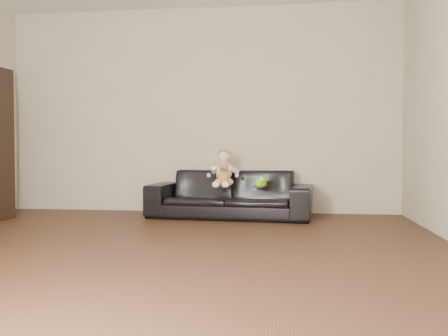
# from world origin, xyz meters

# --- Properties ---
(floor) EXTENTS (5.50, 5.50, 0.00)m
(floor) POSITION_xyz_m (0.00, 0.00, 0.00)
(floor) COLOR #3B2315
(floor) RESTS_ON ground
(wall_back) EXTENTS (5.00, 0.00, 5.00)m
(wall_back) POSITION_xyz_m (0.00, 2.75, 1.30)
(wall_back) COLOR #B5AB98
(wall_back) RESTS_ON ground
(sofa) EXTENTS (1.95, 0.90, 0.55)m
(sofa) POSITION_xyz_m (0.44, 2.25, 0.28)
(sofa) COLOR black
(sofa) RESTS_ON floor
(baby) EXTENTS (0.32, 0.38, 0.44)m
(baby) POSITION_xyz_m (0.38, 2.15, 0.55)
(baby) COLOR #FCD5D5
(baby) RESTS_ON sofa
(teddy_bear) EXTENTS (0.14, 0.14, 0.24)m
(teddy_bear) POSITION_xyz_m (0.39, 2.01, 0.53)
(teddy_bear) COLOR #BB7A35
(teddy_bear) RESTS_ON sofa
(toy_green) EXTENTS (0.16, 0.19, 0.11)m
(toy_green) POSITION_xyz_m (0.81, 2.04, 0.42)
(toy_green) COLOR #8AEB1B
(toy_green) RESTS_ON sofa
(toy_rattle) EXTENTS (0.07, 0.07, 0.07)m
(toy_rattle) POSITION_xyz_m (0.85, 2.14, 0.40)
(toy_rattle) COLOR red
(toy_rattle) RESTS_ON sofa
(toy_blue_disc) EXTENTS (0.13, 0.13, 0.02)m
(toy_blue_disc) POSITION_xyz_m (0.77, 2.13, 0.37)
(toy_blue_disc) COLOR #1920CA
(toy_blue_disc) RESTS_ON sofa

